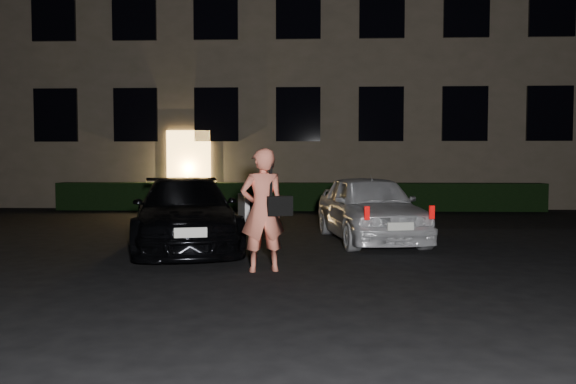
{
  "coord_description": "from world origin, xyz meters",
  "views": [
    {
      "loc": [
        0.42,
        -6.85,
        1.47
      ],
      "look_at": [
        0.05,
        2.0,
        1.01
      ],
      "focal_mm": 35.0,
      "sensor_mm": 36.0,
      "label": 1
    }
  ],
  "objects": [
    {
      "name": "ground",
      "position": [
        0.0,
        0.0,
        0.0
      ],
      "size": [
        80.0,
        80.0,
        0.0
      ],
      "primitive_type": "plane",
      "color": "black",
      "rests_on": "ground"
    },
    {
      "name": "building",
      "position": [
        -0.0,
        14.99,
        6.0
      ],
      "size": [
        20.0,
        8.11,
        12.0
      ],
      "color": "brown",
      "rests_on": "ground"
    },
    {
      "name": "hedge",
      "position": [
        0.0,
        10.5,
        0.42
      ],
      "size": [
        15.0,
        0.7,
        0.85
      ],
      "primitive_type": "cube",
      "color": "black",
      "rests_on": "ground"
    },
    {
      "name": "sedan",
      "position": [
        -1.76,
        2.72,
        0.61
      ],
      "size": [
        2.7,
        4.47,
        1.21
      ],
      "rotation": [
        0.0,
        0.0,
        0.26
      ],
      "color": "black",
      "rests_on": "ground"
    },
    {
      "name": "hatch",
      "position": [
        1.51,
        3.72,
        0.63
      ],
      "size": [
        2.09,
        3.91,
        1.27
      ],
      "rotation": [
        0.0,
        0.0,
        0.17
      ],
      "color": "silver",
      "rests_on": "ground"
    },
    {
      "name": "man",
      "position": [
        -0.23,
        0.68,
        0.84
      ],
      "size": [
        0.77,
        0.56,
        1.67
      ],
      "rotation": [
        0.0,
        0.0,
        3.45
      ],
      "color": "#F1795E",
      "rests_on": "ground"
    }
  ]
}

